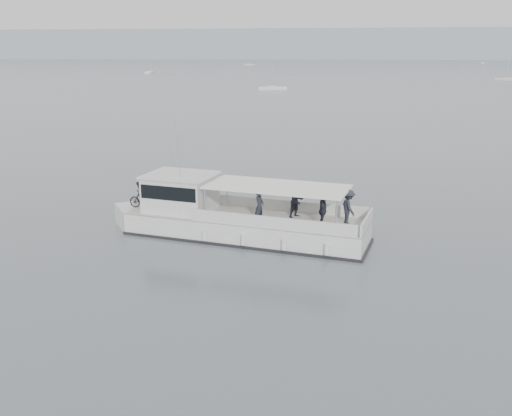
# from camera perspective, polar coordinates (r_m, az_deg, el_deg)

# --- Properties ---
(ground) EXTENTS (1400.00, 1400.00, 0.00)m
(ground) POSITION_cam_1_polar(r_m,az_deg,el_deg) (28.85, -10.00, -3.60)
(ground) COLOR #545E63
(ground) RESTS_ON ground
(headland) EXTENTS (1400.00, 90.00, 28.00)m
(headland) POSITION_cam_1_polar(r_m,az_deg,el_deg) (585.89, 7.83, 15.90)
(headland) COLOR #939EA8
(headland) RESTS_ON ground
(tour_boat) EXTENTS (14.16, 5.76, 5.90)m
(tour_boat) POSITION_cam_1_polar(r_m,az_deg,el_deg) (29.58, -3.20, -0.92)
(tour_boat) COLOR white
(tour_boat) RESTS_ON ground
(moored_fleet) EXTENTS (346.96, 350.34, 9.99)m
(moored_fleet) POSITION_cam_1_polar(r_m,az_deg,el_deg) (242.91, -11.71, 13.15)
(moored_fleet) COLOR white
(moored_fleet) RESTS_ON ground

